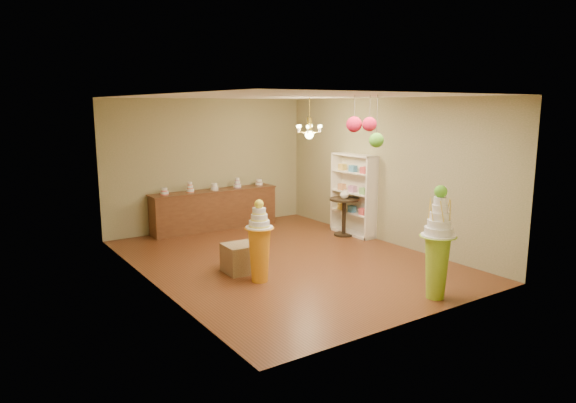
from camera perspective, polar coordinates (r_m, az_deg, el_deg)
floor at (r=9.64m, az=-0.27°, el=-6.51°), size 6.50×6.50×0.00m
ceiling at (r=9.22m, az=-0.29°, el=11.61°), size 6.50×6.50×0.00m
wall_back at (r=12.13m, az=-8.83°, el=4.15°), size 5.00×0.04×3.00m
wall_front at (r=6.88m, az=14.86°, el=-0.95°), size 5.00×0.04×3.00m
wall_left at (r=8.21m, az=-14.97°, el=0.87°), size 0.04×6.50×3.00m
wall_right at (r=10.88m, az=10.77°, el=3.36°), size 0.04×6.50×3.00m
pedestal_green at (r=7.91m, az=16.26°, el=-5.44°), size 0.54×0.54×1.71m
pedestal_orange at (r=8.37m, az=-3.19°, el=-5.13°), size 0.51×0.51×1.36m
burlap_riser at (r=8.94m, az=-5.32°, el=-6.29°), size 0.57×0.57×0.49m
sideboard at (r=12.04m, az=-8.12°, el=-0.81°), size 3.04×0.54×1.16m
shelving_unit at (r=11.44m, az=7.28°, el=0.78°), size 0.33×1.20×1.80m
round_table at (r=11.37m, az=6.25°, el=-1.12°), size 0.81×0.81×0.84m
vase at (r=11.30m, az=6.29°, el=0.86°), size 0.21×0.21×0.21m
pom_red_left at (r=8.13m, az=7.35°, el=8.50°), size 0.25×0.25×0.57m
pom_green_mid at (r=7.89m, az=9.79°, el=6.73°), size 0.22×0.22×0.79m
pom_red_right at (r=8.06m, az=9.04°, el=8.48°), size 0.22×0.22×0.55m
chandelier at (r=10.65m, az=2.38°, el=7.71°), size 0.70×0.70×0.85m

